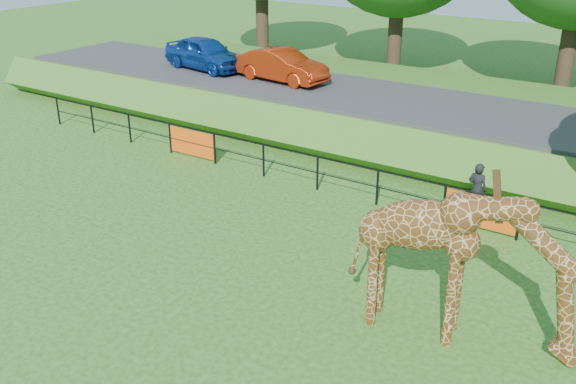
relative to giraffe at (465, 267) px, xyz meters
name	(u,v)px	position (x,y,z in m)	size (l,w,h in m)	color
ground	(193,348)	(-4.14, -3.15, -1.61)	(90.00, 90.00, 0.00)	#1E5214
giraffe	(465,267)	(0.00, 0.00, 0.00)	(4.52, 0.83, 3.23)	#512E10
perimeter_fence	(377,187)	(-4.14, 4.85, -1.06)	(28.07, 0.10, 1.10)	black
embankment	(466,119)	(-4.14, 12.35, -0.96)	(40.00, 9.00, 1.30)	#1E5214
road	(454,110)	(-4.14, 10.85, -0.25)	(40.00, 5.00, 0.12)	#2C2C2F
car_blue	(205,53)	(-15.49, 10.84, 0.51)	(1.67, 4.15, 1.42)	#1442A4
car_red	(282,65)	(-11.45, 10.86, 0.46)	(1.39, 3.98, 1.31)	#A6290B
visitor	(477,189)	(-1.56, 5.78, -0.85)	(0.56, 0.37, 1.53)	black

